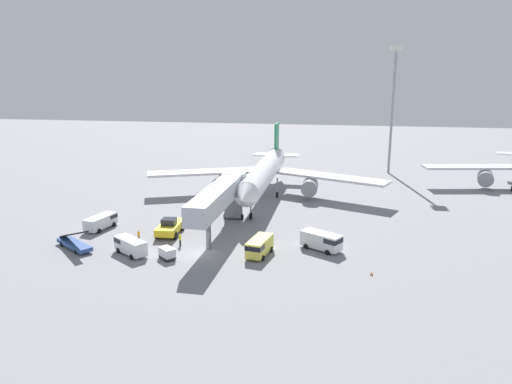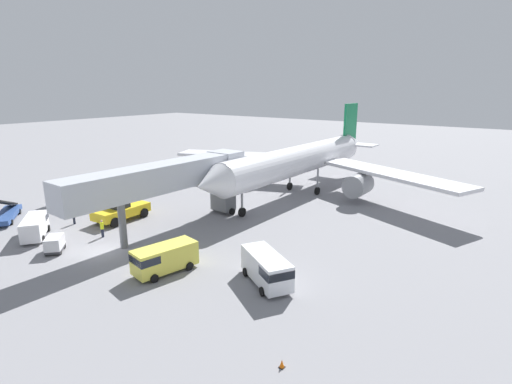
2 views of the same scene
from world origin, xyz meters
TOP-DOWN VIEW (x-y plane):
  - ground_plane at (0.00, 0.00)m, footprint 300.00×300.00m
  - airplane_at_gate at (4.46, 29.50)m, footprint 45.61×40.83m
  - jet_bridge at (1.13, 8.06)m, footprint 4.02×21.93m
  - pushback_tug at (-6.18, 6.66)m, footprint 3.29×6.43m
  - belt_loader_truck at (-16.92, -0.98)m, footprint 6.60×5.38m
  - service_van_near_center at (-17.21, 7.56)m, footprint 3.26×5.85m
  - service_van_mid_left at (15.92, 3.83)m, footprint 5.77×4.64m
  - service_van_far_right at (-8.72, -1.70)m, footprint 5.32×4.54m
  - service_van_outer_left at (7.96, 0.50)m, footprint 3.09×5.55m
  - baggage_cart_rear_right at (-3.40, -2.55)m, footprint 2.54×2.47m
  - ground_crew_worker_foreground at (-9.34, 2.76)m, footprint 0.34×0.34m
  - ground_crew_worker_midground at (-3.21, 2.25)m, footprint 0.47×0.47m
  - safety_cone_alpha at (21.96, -3.55)m, footprint 0.31×0.31m
  - apron_light_mast at (29.29, 55.93)m, footprint 2.40×2.40m

SIDE VIEW (x-z plane):
  - ground_plane at x=0.00m, z-range 0.00..0.00m
  - safety_cone_alpha at x=21.96m, z-range 0.00..0.48m
  - belt_loader_truck at x=-16.92m, z-range -0.85..2.39m
  - baggage_cart_rear_right at x=-3.40m, z-range 0.08..1.57m
  - ground_crew_worker_foreground at x=-9.34m, z-range 0.05..1.76m
  - ground_crew_worker_midground at x=-3.21m, z-range 0.05..1.86m
  - pushback_tug at x=-6.18m, z-range -0.09..2.39m
  - service_van_near_center at x=-17.21m, z-range 0.15..2.15m
  - service_van_far_right at x=-8.72m, z-range 0.15..2.27m
  - service_van_outer_left at x=7.96m, z-range 0.16..2.42m
  - service_van_mid_left at x=15.92m, z-range 0.16..2.50m
  - airplane_at_gate at x=4.46m, z-range -1.35..10.80m
  - jet_bridge at x=1.13m, z-range 1.93..9.36m
  - apron_light_mast at x=29.29m, z-range 5.17..33.26m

